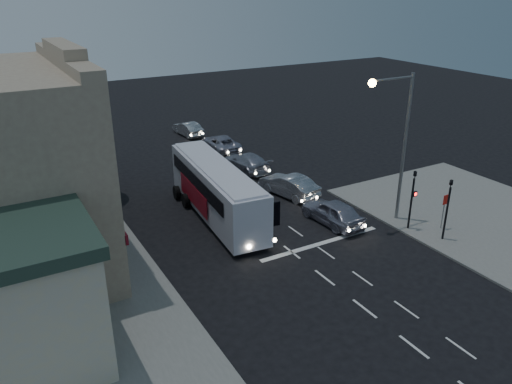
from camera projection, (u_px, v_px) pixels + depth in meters
ground at (313, 269)px, 25.98m from camera, size 120.00×120.00×0.00m
sidewalk_far at (24, 263)px, 26.39m from camera, size 12.00×50.00×0.12m
road_markings at (298, 237)px, 29.22m from camera, size 8.00×30.55×0.01m
tour_bus at (216, 189)px, 31.10m from camera, size 3.33×11.42×3.46m
car_suv at (333, 212)px, 30.66m from camera, size 2.08×4.61×1.54m
car_sedan_a at (289, 185)px, 34.69m from camera, size 2.60×4.90×1.54m
car_sedan_b at (247, 162)px, 39.46m from camera, size 2.41×5.00×1.40m
car_sedan_c at (221, 143)px, 44.16m from camera, size 2.67×5.13×1.38m
car_extra at (188, 129)px, 48.57m from camera, size 1.75×4.21×1.36m
traffic_signal_main at (413, 193)px, 29.17m from camera, size 0.25×0.35×4.10m
traffic_signal_side at (448, 202)px, 27.90m from camera, size 0.18×0.15×4.10m
regulatory_sign at (445, 206)px, 29.45m from camera, size 0.45×0.12×2.20m
streetlight at (398, 133)px, 28.91m from camera, size 3.32×0.44×9.00m
street_tree at (78, 137)px, 32.51m from camera, size 4.00×4.00×6.20m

